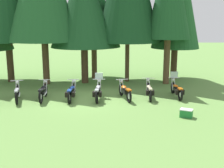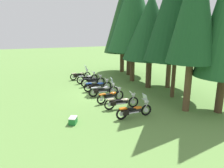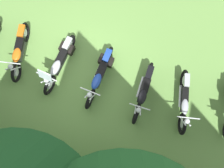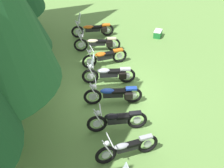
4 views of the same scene
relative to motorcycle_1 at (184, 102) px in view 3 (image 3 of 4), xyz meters
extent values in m
plane|color=#608C42|center=(3.57, 0.22, -0.44)|extent=(80.00, 80.00, 0.00)
torus|color=black|center=(-0.18, 0.70, -0.07)|extent=(0.29, 0.73, 0.73)
cylinder|color=silver|center=(-0.18, 0.70, -0.07)|extent=(0.12, 0.28, 0.28)
torus|color=black|center=(0.18, -0.73, -0.07)|extent=(0.29, 0.73, 0.73)
cylinder|color=silver|center=(0.18, -0.73, -0.07)|extent=(0.12, 0.28, 0.28)
cube|color=black|center=(0.00, -0.01, 0.02)|extent=(0.36, 0.75, 0.21)
ellipsoid|color=#9EA0A8|center=(-0.05, 0.18, 0.15)|extent=(0.35, 0.56, 0.16)
cube|color=black|center=(0.05, -0.21, 0.12)|extent=(0.33, 0.52, 0.10)
cube|color=#9EA0A8|center=(0.16, -0.65, 0.26)|extent=(0.27, 0.47, 0.08)
cylinder|color=silver|center=(-0.23, 0.62, 0.23)|extent=(0.13, 0.34, 0.65)
cylinder|color=silver|center=(-0.10, 0.66, 0.23)|extent=(0.13, 0.34, 0.65)
cylinder|color=silver|center=(-0.15, 0.56, 0.56)|extent=(0.68, 0.21, 0.04)
sphere|color=silver|center=(-0.17, 0.65, 0.44)|extent=(0.21, 0.21, 0.17)
cylinder|color=silver|center=(0.15, -0.14, -0.05)|extent=(0.26, 0.73, 0.08)
torus|color=black|center=(1.33, 0.90, -0.07)|extent=(0.15, 0.74, 0.74)
cylinder|color=silver|center=(1.33, 0.90, -0.07)|extent=(0.06, 0.28, 0.28)
torus|color=black|center=(1.39, -0.56, -0.07)|extent=(0.15, 0.74, 0.74)
cylinder|color=silver|center=(1.39, -0.56, -0.07)|extent=(0.06, 0.28, 0.28)
cube|color=black|center=(1.36, 0.17, 0.05)|extent=(0.25, 0.73, 0.26)
ellipsoid|color=black|center=(1.35, 0.37, 0.21)|extent=(0.30, 0.53, 0.20)
cube|color=black|center=(1.37, -0.03, 0.18)|extent=(0.28, 0.49, 0.10)
cube|color=black|center=(1.39, -0.48, 0.27)|extent=(0.22, 0.45, 0.08)
cylinder|color=silver|center=(1.25, 0.84, 0.23)|extent=(0.06, 0.34, 0.65)
cylinder|color=silver|center=(1.42, 0.85, 0.23)|extent=(0.06, 0.34, 0.65)
cylinder|color=silver|center=(1.33, 0.76, 0.57)|extent=(0.66, 0.06, 0.04)
sphere|color=silver|center=(1.33, 0.85, 0.45)|extent=(0.18, 0.18, 0.17)
cylinder|color=silver|center=(1.51, 0.02, -0.05)|extent=(0.11, 0.73, 0.08)
torus|color=black|center=(2.93, 0.98, -0.07)|extent=(0.13, 0.73, 0.72)
cylinder|color=silver|center=(2.93, 0.98, -0.07)|extent=(0.06, 0.28, 0.28)
torus|color=black|center=(2.89, -0.62, -0.07)|extent=(0.13, 0.73, 0.72)
cylinder|color=silver|center=(2.89, -0.62, -0.07)|extent=(0.06, 0.28, 0.28)
cube|color=black|center=(2.91, 0.18, 0.04)|extent=(0.24, 0.80, 0.25)
ellipsoid|color=navy|center=(2.91, 0.40, 0.19)|extent=(0.29, 0.57, 0.19)
cube|color=black|center=(2.90, -0.04, 0.16)|extent=(0.27, 0.54, 0.10)
cube|color=navy|center=(2.89, -0.54, 0.26)|extent=(0.21, 0.44, 0.08)
cylinder|color=silver|center=(2.84, 0.93, 0.22)|extent=(0.05, 0.34, 0.65)
cylinder|color=silver|center=(3.01, 0.92, 0.22)|extent=(0.05, 0.34, 0.65)
cylinder|color=silver|center=(2.92, 0.84, 0.56)|extent=(0.67, 0.05, 0.04)
sphere|color=silver|center=(2.93, 0.93, 0.44)|extent=(0.17, 0.17, 0.17)
cylinder|color=silver|center=(3.04, 0.00, -0.05)|extent=(0.10, 0.80, 0.08)
cube|color=black|center=(2.72, -0.42, 0.03)|extent=(0.15, 0.32, 0.26)
cube|color=black|center=(3.07, -0.43, 0.03)|extent=(0.15, 0.32, 0.26)
torus|color=black|center=(4.38, 1.02, -0.07)|extent=(0.14, 0.73, 0.73)
cylinder|color=silver|center=(4.38, 1.02, -0.07)|extent=(0.06, 0.28, 0.28)
torus|color=black|center=(4.30, -0.56, -0.07)|extent=(0.14, 0.73, 0.73)
cylinder|color=silver|center=(4.30, -0.56, -0.07)|extent=(0.06, 0.28, 0.28)
cube|color=black|center=(4.34, 0.23, 0.04)|extent=(0.25, 0.79, 0.26)
ellipsoid|color=#9EA0A8|center=(4.35, 0.45, 0.20)|extent=(0.29, 0.57, 0.20)
cube|color=black|center=(4.33, 0.02, 0.17)|extent=(0.27, 0.53, 0.10)
cube|color=#9EA0A8|center=(4.31, -0.48, 0.26)|extent=(0.22, 0.45, 0.08)
cylinder|color=silver|center=(4.30, 0.97, 0.22)|extent=(0.06, 0.34, 0.65)
cylinder|color=silver|center=(4.46, 0.96, 0.22)|extent=(0.06, 0.34, 0.65)
cylinder|color=silver|center=(4.37, 0.88, 0.56)|extent=(0.72, 0.07, 0.04)
sphere|color=silver|center=(4.38, 0.97, 0.44)|extent=(0.18, 0.18, 0.17)
cylinder|color=silver|center=(4.47, 0.05, -0.05)|extent=(0.12, 0.79, 0.08)
cube|color=silver|center=(4.38, 0.90, 0.74)|extent=(0.45, 0.17, 0.39)
cube|color=black|center=(4.15, -0.35, 0.03)|extent=(0.16, 0.33, 0.26)
cube|color=black|center=(4.48, -0.37, 0.03)|extent=(0.16, 0.33, 0.26)
torus|color=black|center=(5.64, 1.01, -0.08)|extent=(0.27, 0.71, 0.71)
cylinder|color=silver|center=(5.64, 1.01, -0.08)|extent=(0.11, 0.27, 0.27)
torus|color=black|center=(5.99, -0.42, -0.08)|extent=(0.27, 0.71, 0.71)
cylinder|color=silver|center=(5.99, -0.42, -0.08)|extent=(0.11, 0.27, 0.27)
cube|color=black|center=(5.82, 0.29, 0.03)|extent=(0.39, 0.76, 0.25)
ellipsoid|color=#D16014|center=(5.77, 0.49, 0.18)|extent=(0.39, 0.57, 0.20)
cube|color=black|center=(5.86, 0.10, 0.15)|extent=(0.37, 0.54, 0.10)
cube|color=#D16014|center=(5.97, -0.35, 0.25)|extent=(0.30, 0.48, 0.08)
cylinder|color=silver|center=(5.57, 0.94, 0.21)|extent=(0.12, 0.34, 0.65)
cylinder|color=silver|center=(5.73, 0.97, 0.21)|extent=(0.12, 0.34, 0.65)
cylinder|color=silver|center=(5.67, 0.88, 0.55)|extent=(0.70, 0.20, 0.04)
sphere|color=silver|center=(5.65, 0.96, 0.43)|extent=(0.21, 0.21, 0.17)
cylinder|color=silver|center=(5.99, 0.17, -0.06)|extent=(0.25, 0.73, 0.08)
camera|label=1|loc=(4.96, -15.10, 3.86)|focal=46.42mm
camera|label=2|loc=(19.35, -4.34, 4.69)|focal=34.77mm
camera|label=3|loc=(1.78, 1.97, 7.84)|focal=38.60mm
camera|label=4|loc=(-7.76, 1.19, 8.11)|focal=54.64mm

